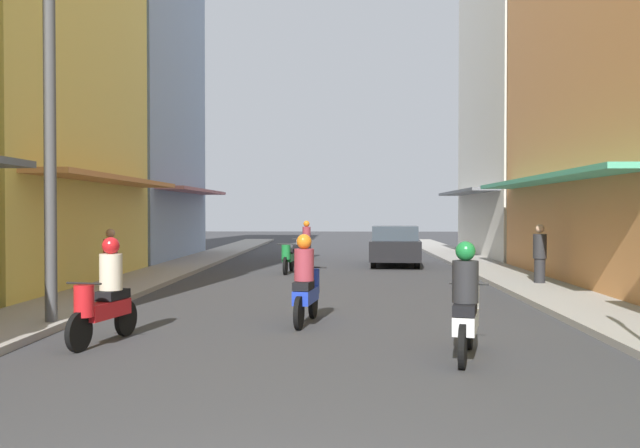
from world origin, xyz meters
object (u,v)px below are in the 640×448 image
(motorbike_green, at_px, (288,257))
(motorbike_red, at_px, (105,296))
(motorbike_blue, at_px, (306,284))
(pedestrian_foreground, at_px, (111,261))
(utility_pole, at_px, (50,103))
(motorbike_white, at_px, (466,306))
(parked_car, at_px, (395,245))
(motorbike_black, at_px, (306,242))
(motorbike_silver, at_px, (299,252))
(pedestrian_far, at_px, (540,256))

(motorbike_green, xyz_separation_m, motorbike_red, (-1.81, -11.33, 0.20))
(motorbike_green, distance_m, motorbike_blue, 9.60)
(pedestrian_foreground, relative_size, utility_pole, 0.21)
(motorbike_green, xyz_separation_m, motorbike_white, (3.39, -12.21, 0.20))
(parked_car, height_order, pedestrian_foreground, pedestrian_foreground)
(motorbike_white, xyz_separation_m, utility_pole, (-6.54, 2.08, 3.08))
(motorbike_black, xyz_separation_m, pedestrian_foreground, (-4.08, -11.85, 0.06))
(motorbike_silver, bearing_deg, parked_car, 3.61)
(motorbike_silver, relative_size, pedestrian_foreground, 1.17)
(parked_car, distance_m, utility_pole, 15.23)
(motorbike_blue, relative_size, motorbike_red, 1.01)
(motorbike_silver, bearing_deg, motorbike_white, -77.87)
(motorbike_black, height_order, motorbike_red, same)
(motorbike_green, bearing_deg, motorbike_black, 88.42)
(pedestrian_foreground, distance_m, pedestrian_far, 10.83)
(pedestrian_far, distance_m, utility_pole, 12.24)
(pedestrian_foreground, bearing_deg, pedestrian_far, 7.75)
(motorbike_silver, relative_size, motorbike_black, 1.00)
(motorbike_red, height_order, utility_pole, utility_pole)
(motorbike_red, relative_size, utility_pole, 0.24)
(motorbike_white, relative_size, parked_car, 0.42)
(motorbike_silver, xyz_separation_m, pedestrian_far, (6.71, -6.65, 0.31))
(pedestrian_far, bearing_deg, motorbike_red, -138.61)
(motorbike_red, bearing_deg, motorbike_black, 83.68)
(motorbike_white, distance_m, utility_pole, 7.53)
(parked_car, bearing_deg, motorbike_red, -110.58)
(motorbike_black, distance_m, motorbike_blue, 16.23)
(motorbike_green, height_order, parked_car, parked_car)
(motorbike_white, height_order, pedestrian_far, pedestrian_far)
(motorbike_red, relative_size, parked_car, 0.42)
(motorbike_white, height_order, pedestrian_foreground, motorbike_white)
(motorbike_black, height_order, motorbike_blue, same)
(motorbike_green, bearing_deg, pedestrian_far, -28.49)
(pedestrian_far, bearing_deg, utility_pole, -147.27)
(motorbike_black, relative_size, motorbike_blue, 1.00)
(motorbike_black, distance_m, utility_pole, 17.41)
(motorbike_blue, distance_m, pedestrian_foreground, 6.63)
(pedestrian_foreground, bearing_deg, motorbike_red, -71.27)
(utility_pole, bearing_deg, motorbike_red, -41.65)
(pedestrian_foreground, height_order, pedestrian_far, pedestrian_far)
(motorbike_black, height_order, utility_pole, utility_pole)
(pedestrian_foreground, bearing_deg, parked_car, 47.89)
(motorbike_silver, height_order, motorbike_white, motorbike_white)
(motorbike_red, distance_m, parked_car, 15.48)
(motorbike_green, bearing_deg, motorbike_red, -99.08)
(motorbike_red, height_order, pedestrian_far, pedestrian_far)
(motorbike_red, bearing_deg, motorbike_silver, 82.27)
(motorbike_black, xyz_separation_m, motorbike_white, (3.20, -18.89, 0.00))
(parked_car, distance_m, pedestrian_foreground, 11.23)
(motorbike_silver, xyz_separation_m, motorbike_red, (-1.94, -14.27, 0.20))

